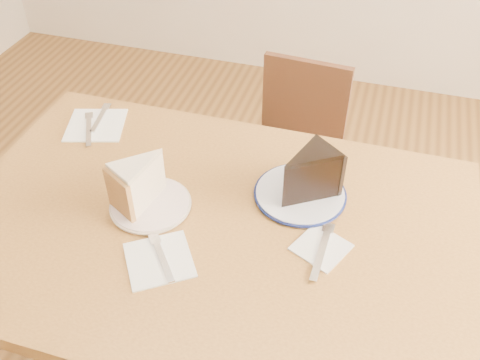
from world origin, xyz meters
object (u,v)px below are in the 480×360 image
table (210,250)px  chair_far (292,156)px  chocolate_cake (305,178)px  plate_navy (300,194)px  carrot_cake (143,182)px  plate_cream (151,205)px

table → chair_far: size_ratio=1.62×
chair_far → chocolate_cake: chocolate_cake is taller
chair_far → chocolate_cake: size_ratio=5.52×
plate_navy → carrot_cake: bearing=-159.9°
chair_far → carrot_cake: carrot_cake is taller
carrot_cake → plate_cream: bearing=-4.8°
chair_far → carrot_cake: size_ratio=6.01×
plate_navy → table: bearing=-141.3°
chair_far → plate_cream: plate_cream is taller
table → chocolate_cake: (0.19, 0.14, 0.17)m
table → chocolate_cake: size_ratio=8.93×
chair_far → plate_cream: size_ratio=4.04×
carrot_cake → chocolate_cake: size_ratio=0.92×
carrot_cake → chocolate_cake: (0.36, 0.12, 0.00)m
chocolate_cake → plate_navy: bearing=-8.8°
plate_cream → table: bearing=-3.1°
chair_far → chocolate_cake: bearing=107.4°
chair_far → plate_cream: 0.80m
chair_far → plate_cream: bearing=77.6°
plate_cream → chocolate_cake: (0.34, 0.13, 0.06)m
table → plate_cream: (-0.15, 0.01, 0.10)m
table → chair_far: 0.74m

